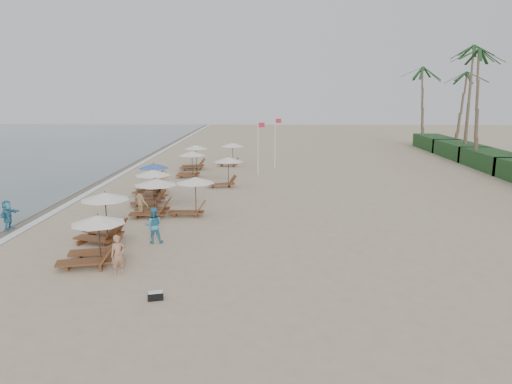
{
  "coord_description": "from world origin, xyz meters",
  "views": [
    {
      "loc": [
        1.48,
        -21.13,
        6.99
      ],
      "look_at": [
        0.77,
        5.34,
        1.3
      ],
      "focal_mm": 32.93,
      "sensor_mm": 36.0,
      "label": 1
    }
  ],
  "objects_px": {
    "beachgoer_near": "(118,255)",
    "lounger_station_0": "(92,241)",
    "beachgoer_far_b": "(164,183)",
    "lounger_station_4": "(151,180)",
    "beachgoer_mid_a": "(154,225)",
    "waterline_walker": "(8,215)",
    "lounger_station_6": "(194,158)",
    "duffel_bag": "(155,296)",
    "inland_station_1": "(225,169)",
    "beachgoer_mid_b": "(141,200)",
    "flag_pole_near": "(258,145)",
    "inland_station_2": "(231,151)",
    "lounger_station_3": "(150,187)",
    "lounger_station_2": "(152,197)",
    "inland_station_0": "(191,192)",
    "lounger_station_5": "(190,163)",
    "lounger_station_1": "(101,217)"
  },
  "relations": [
    {
      "from": "beachgoer_near",
      "to": "beachgoer_far_b",
      "type": "xyz_separation_m",
      "value": [
        -1.32,
        14.15,
        0.08
      ]
    },
    {
      "from": "beachgoer_near",
      "to": "lounger_station_0",
      "type": "bearing_deg",
      "value": 112.35
    },
    {
      "from": "lounger_station_6",
      "to": "inland_station_1",
      "type": "bearing_deg",
      "value": -65.48
    },
    {
      "from": "lounger_station_1",
      "to": "lounger_station_2",
      "type": "height_order",
      "value": "lounger_station_1"
    },
    {
      "from": "lounger_station_5",
      "to": "beachgoer_mid_b",
      "type": "height_order",
      "value": "lounger_station_5"
    },
    {
      "from": "lounger_station_2",
      "to": "beachgoer_near",
      "type": "bearing_deg",
      "value": -84.69
    },
    {
      "from": "inland_station_1",
      "to": "beachgoer_mid_b",
      "type": "bearing_deg",
      "value": -115.27
    },
    {
      "from": "lounger_station_0",
      "to": "flag_pole_near",
      "type": "height_order",
      "value": "flag_pole_near"
    },
    {
      "from": "lounger_station_4",
      "to": "beachgoer_mid_a",
      "type": "bearing_deg",
      "value": -75.36
    },
    {
      "from": "lounger_station_3",
      "to": "beachgoer_far_b",
      "type": "xyz_separation_m",
      "value": [
        0.31,
        2.63,
        -0.26
      ]
    },
    {
      "from": "lounger_station_0",
      "to": "beachgoer_far_b",
      "type": "height_order",
      "value": "lounger_station_0"
    },
    {
      "from": "lounger_station_4",
      "to": "waterline_walker",
      "type": "height_order",
      "value": "lounger_station_4"
    },
    {
      "from": "beachgoer_mid_b",
      "to": "beachgoer_near",
      "type": "bearing_deg",
      "value": 143.34
    },
    {
      "from": "inland_station_1",
      "to": "inland_station_2",
      "type": "relative_size",
      "value": 1.05
    },
    {
      "from": "lounger_station_0",
      "to": "lounger_station_2",
      "type": "distance_m",
      "value": 7.66
    },
    {
      "from": "beachgoer_near",
      "to": "flag_pole_near",
      "type": "bearing_deg",
      "value": 49.63
    },
    {
      "from": "inland_station_1",
      "to": "lounger_station_6",
      "type": "bearing_deg",
      "value": 114.52
    },
    {
      "from": "waterline_walker",
      "to": "duffel_bag",
      "type": "distance_m",
      "value": 12.47
    },
    {
      "from": "beachgoer_near",
      "to": "waterline_walker",
      "type": "xyz_separation_m",
      "value": [
        -7.57,
        5.84,
        -0.02
      ]
    },
    {
      "from": "lounger_station_3",
      "to": "duffel_bag",
      "type": "xyz_separation_m",
      "value": [
        3.57,
        -13.71,
        -0.98
      ]
    },
    {
      "from": "beachgoer_near",
      "to": "waterline_walker",
      "type": "bearing_deg",
      "value": 114.35
    },
    {
      "from": "beachgoer_near",
      "to": "inland_station_0",
      "type": "bearing_deg",
      "value": 53.08
    },
    {
      "from": "beachgoer_far_b",
      "to": "lounger_station_0",
      "type": "bearing_deg",
      "value": -135.42
    },
    {
      "from": "lounger_station_6",
      "to": "beachgoer_mid_b",
      "type": "xyz_separation_m",
      "value": [
        -0.38,
        -16.43,
        -0.11
      ]
    },
    {
      "from": "lounger_station_1",
      "to": "lounger_station_3",
      "type": "height_order",
      "value": "lounger_station_1"
    },
    {
      "from": "lounger_station_1",
      "to": "lounger_station_2",
      "type": "relative_size",
      "value": 0.98
    },
    {
      "from": "beachgoer_near",
      "to": "lounger_station_3",
      "type": "bearing_deg",
      "value": 70.07
    },
    {
      "from": "duffel_bag",
      "to": "flag_pole_near",
      "type": "distance_m",
      "value": 24.91
    },
    {
      "from": "lounger_station_5",
      "to": "inland_station_1",
      "type": "xyz_separation_m",
      "value": [
        3.31,
        -4.05,
        0.21
      ]
    },
    {
      "from": "inland_station_1",
      "to": "beachgoer_mid_a",
      "type": "distance_m",
      "value": 13.42
    },
    {
      "from": "lounger_station_3",
      "to": "inland_station_2",
      "type": "relative_size",
      "value": 0.97
    },
    {
      "from": "inland_station_2",
      "to": "waterline_walker",
      "type": "bearing_deg",
      "value": -114.64
    },
    {
      "from": "lounger_station_5",
      "to": "inland_station_1",
      "type": "bearing_deg",
      "value": -50.77
    },
    {
      "from": "inland_station_2",
      "to": "lounger_station_3",
      "type": "bearing_deg",
      "value": -103.74
    },
    {
      "from": "lounger_station_6",
      "to": "duffel_bag",
      "type": "height_order",
      "value": "lounger_station_6"
    },
    {
      "from": "lounger_station_3",
      "to": "lounger_station_6",
      "type": "relative_size",
      "value": 0.97
    },
    {
      "from": "inland_station_0",
      "to": "beachgoer_far_b",
      "type": "bearing_deg",
      "value": 117.52
    },
    {
      "from": "lounger_station_0",
      "to": "beachgoer_near",
      "type": "xyz_separation_m",
      "value": [
        1.44,
        -1.2,
        -0.16
      ]
    },
    {
      "from": "lounger_station_5",
      "to": "flag_pole_near",
      "type": "height_order",
      "value": "flag_pole_near"
    },
    {
      "from": "lounger_station_4",
      "to": "beachgoer_near",
      "type": "distance_m",
      "value": 14.5
    },
    {
      "from": "lounger_station_2",
      "to": "duffel_bag",
      "type": "distance_m",
      "value": 11.41
    },
    {
      "from": "lounger_station_3",
      "to": "beachgoer_mid_b",
      "type": "bearing_deg",
      "value": -85.96
    },
    {
      "from": "lounger_station_2",
      "to": "beachgoer_mid_b",
      "type": "height_order",
      "value": "lounger_station_2"
    },
    {
      "from": "lounger_station_0",
      "to": "lounger_station_1",
      "type": "relative_size",
      "value": 1.04
    },
    {
      "from": "lounger_station_2",
      "to": "inland_station_1",
      "type": "relative_size",
      "value": 1.0
    },
    {
      "from": "lounger_station_3",
      "to": "beachgoer_mid_a",
      "type": "height_order",
      "value": "lounger_station_3"
    },
    {
      "from": "lounger_station_4",
      "to": "beachgoer_mid_b",
      "type": "height_order",
      "value": "lounger_station_4"
    },
    {
      "from": "lounger_station_2",
      "to": "flag_pole_near",
      "type": "height_order",
      "value": "flag_pole_near"
    },
    {
      "from": "beachgoer_near",
      "to": "duffel_bag",
      "type": "distance_m",
      "value": 3.0
    },
    {
      "from": "lounger_station_6",
      "to": "beachgoer_near",
      "type": "distance_m",
      "value": 25.17
    }
  ]
}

